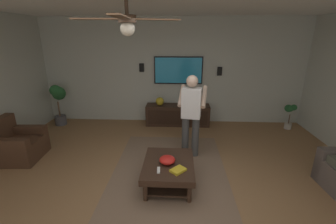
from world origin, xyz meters
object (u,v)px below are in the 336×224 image
at_px(armchair, 17,145).
at_px(coffee_table, 169,168).
at_px(wall_speaker_right, 142,68).
at_px(person_standing, 191,112).
at_px(wall_speaker_left, 220,71).
at_px(bowl, 167,160).
at_px(vase_round, 160,101).
at_px(potted_plant_short, 290,112).
at_px(book, 178,170).
at_px(remote_white, 159,170).
at_px(tv, 178,70).
at_px(potted_plant_tall, 58,98).
at_px(media_console, 178,115).
at_px(ceiling_fan, 127,22).

xyz_separation_m(armchair, coffee_table, (-0.69, -3.02, 0.02)).
bearing_deg(wall_speaker_right, person_standing, -147.03).
relative_size(person_standing, wall_speaker_left, 7.45).
bearing_deg(bowl, vase_round, 7.29).
bearing_deg(potted_plant_short, book, 133.72).
bearing_deg(potted_plant_short, vase_round, 87.65).
height_order(armchair, vase_round, armchair).
relative_size(vase_round, wall_speaker_left, 1.00).
height_order(bowl, wall_speaker_left, wall_speaker_left).
bearing_deg(vase_round, wall_speaker_left, -79.96).
xyz_separation_m(bowl, remote_white, (-0.23, 0.12, -0.05)).
xyz_separation_m(tv, potted_plant_tall, (-0.38, 3.18, -0.70)).
bearing_deg(potted_plant_tall, media_console, -87.47).
distance_m(armchair, coffee_table, 3.10).
xyz_separation_m(person_standing, potted_plant_tall, (1.53, 3.45, -0.19)).
height_order(person_standing, wall_speaker_left, person_standing).
bearing_deg(potted_plant_tall, potted_plant_short, -90.21).
distance_m(armchair, person_standing, 3.48).
xyz_separation_m(media_console, wall_speaker_right, (0.25, 0.98, 1.23)).
height_order(armchair, media_console, armchair).
relative_size(media_console, bowl, 6.70).
bearing_deg(remote_white, bowl, -31.26).
relative_size(remote_white, wall_speaker_left, 0.68).
distance_m(media_console, wall_speaker_left, 1.61).
relative_size(vase_round, ceiling_fan, 0.18).
bearing_deg(armchair, media_console, 28.81).
bearing_deg(coffee_table, ceiling_fan, 140.93).
bearing_deg(armchair, person_standing, 1.75).
height_order(potted_plant_short, ceiling_fan, ceiling_fan).
distance_m(coffee_table, vase_round, 2.68).
distance_m(potted_plant_tall, potted_plant_short, 6.07).
bearing_deg(wall_speaker_right, ceiling_fan, -172.99).
xyz_separation_m(coffee_table, bowl, (-0.01, 0.02, 0.16)).
distance_m(bowl, vase_round, 2.68).
bearing_deg(tv, potted_plant_tall, -83.16).
height_order(armchair, bowl, armchair).
xyz_separation_m(vase_round, wall_speaker_right, (0.28, 0.50, 0.85)).
bearing_deg(ceiling_fan, bowl, -38.52).
bearing_deg(coffee_table, potted_plant_tall, 50.52).
bearing_deg(vase_round, remote_white, -175.62).
bearing_deg(person_standing, potted_plant_tall, 75.98).
bearing_deg(book, remote_white, -44.69).
height_order(tv, wall_speaker_right, tv).
distance_m(coffee_table, potted_plant_short, 3.91).
bearing_deg(bowl, book, -141.71).
height_order(armchair, tv, tv).
bearing_deg(vase_round, armchair, 126.22).
relative_size(media_console, wall_speaker_right, 7.73).
xyz_separation_m(coffee_table, media_console, (2.66, -0.12, -0.02)).
height_order(media_console, tv, tv).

